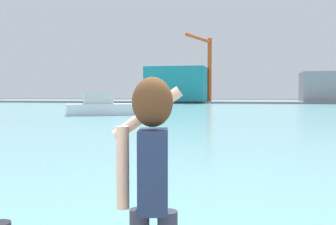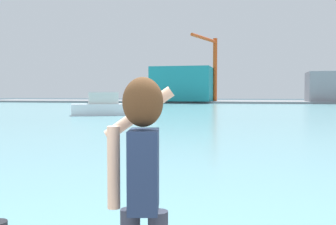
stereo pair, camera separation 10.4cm
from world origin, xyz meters
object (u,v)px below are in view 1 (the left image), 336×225
Objects in this scene: person_photographer at (152,175)px; boat_moored at (107,107)px; warehouse_left at (178,84)px; port_crane at (207,61)px.

boat_moored reaches higher than person_photographer.
port_crane reaches higher than warehouse_left.
warehouse_left is 8.64m from port_crane.
warehouse_left is at bearing -169.12° from port_crane.
port_crane is (6.58, 1.26, 5.45)m from warehouse_left.
boat_moored is at bearing -94.53° from port_crane.
boat_moored is (-13.39, 34.12, -0.81)m from person_photographer.
port_crane reaches higher than boat_moored.
warehouse_left is at bearing 66.73° from boat_moored.
warehouse_left reaches higher than boat_moored.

